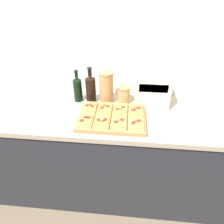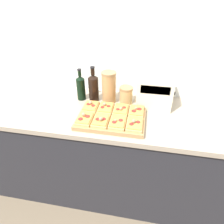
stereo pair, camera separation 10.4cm
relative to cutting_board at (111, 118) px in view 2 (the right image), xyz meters
name	(u,v)px [view 2 (the right image)]	position (x,y,z in m)	size (l,w,h in m)	color
ground_plane	(105,214)	(-0.02, -0.20, -0.95)	(12.00, 12.00, 0.00)	brown
wall_back	(119,57)	(-0.02, 0.47, 0.30)	(6.00, 0.06, 2.50)	silver
kitchen_counter	(111,153)	(-0.02, 0.12, -0.48)	(2.63, 0.67, 0.93)	#232328
cutting_board	(111,118)	(0.00, 0.00, 0.00)	(0.49, 0.35, 0.03)	#A37A4C
pizza_slice_back_left	(91,107)	(-0.18, 0.08, 0.03)	(0.11, 0.15, 0.06)	tan
pizza_slice_back_midleft	(106,108)	(-0.06, 0.08, 0.03)	(0.11, 0.15, 0.05)	tan
pizza_slice_back_midright	(121,110)	(0.06, 0.08, 0.03)	(0.11, 0.15, 0.05)	tan
pizza_slice_back_right	(137,111)	(0.18, 0.08, 0.03)	(0.11, 0.15, 0.05)	tan
pizza_slice_front_left	(84,119)	(-0.18, -0.08, 0.03)	(0.11, 0.15, 0.06)	tan
pizza_slice_front_midleft	(101,121)	(-0.06, -0.08, 0.03)	(0.11, 0.15, 0.06)	tan
pizza_slice_front_midright	(117,122)	(0.06, -0.08, 0.03)	(0.11, 0.15, 0.05)	tan
pizza_slice_front_right	(135,124)	(0.18, -0.08, 0.03)	(0.11, 0.15, 0.06)	tan
olive_oil_bottle	(81,87)	(-0.31, 0.26, 0.10)	(0.07, 0.07, 0.27)	black
wine_bottle	(93,87)	(-0.20, 0.26, 0.11)	(0.08, 0.08, 0.30)	black
grain_jar_tall	(109,87)	(-0.07, 0.26, 0.12)	(0.12, 0.12, 0.26)	#AD7F4C
grain_jar_short	(126,95)	(0.07, 0.26, 0.06)	(0.11, 0.11, 0.14)	tan
toaster_oven	(154,93)	(0.30, 0.26, 0.10)	(0.30, 0.20, 0.24)	beige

